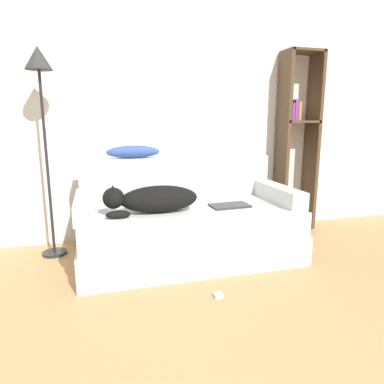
# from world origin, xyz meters

# --- Properties ---
(wall_back) EXTENTS (7.26, 0.06, 2.70)m
(wall_back) POSITION_xyz_m (0.00, 2.97, 1.35)
(wall_back) COLOR silver
(wall_back) RESTS_ON ground_plane
(couch) EXTENTS (1.81, 0.92, 0.45)m
(couch) POSITION_xyz_m (0.22, 2.26, 0.22)
(couch) COLOR silver
(couch) RESTS_ON ground_plane
(couch_backrest) EXTENTS (1.77, 0.15, 0.38)m
(couch_backrest) POSITION_xyz_m (0.22, 2.65, 0.64)
(couch_backrest) COLOR silver
(couch_backrest) RESTS_ON couch
(couch_arm_left) EXTENTS (0.15, 0.73, 0.14)m
(couch_arm_left) POSITION_xyz_m (-0.61, 2.25, 0.52)
(couch_arm_left) COLOR silver
(couch_arm_left) RESTS_ON couch
(couch_arm_right) EXTENTS (0.15, 0.73, 0.14)m
(couch_arm_right) POSITION_xyz_m (1.05, 2.25, 0.52)
(couch_arm_right) COLOR silver
(couch_arm_right) RESTS_ON couch
(dog) EXTENTS (0.74, 0.24, 0.23)m
(dog) POSITION_xyz_m (-0.10, 2.16, 0.56)
(dog) COLOR black
(dog) RESTS_ON couch
(laptop) EXTENTS (0.34, 0.21, 0.02)m
(laptop) POSITION_xyz_m (0.56, 2.18, 0.46)
(laptop) COLOR #2D2D30
(laptop) RESTS_ON couch
(throw_pillow) EXTENTS (0.48, 0.14, 0.11)m
(throw_pillow) POSITION_xyz_m (-0.19, 2.67, 0.89)
(throw_pillow) COLOR #335199
(throw_pillow) RESTS_ON couch_backrest
(bookshelf) EXTENTS (0.40, 0.26, 1.86)m
(bookshelf) POSITION_xyz_m (1.55, 2.78, 1.02)
(bookshelf) COLOR #4C3823
(bookshelf) RESTS_ON ground_plane
(floor_lamp) EXTENTS (0.21, 0.21, 1.74)m
(floor_lamp) POSITION_xyz_m (-0.91, 2.65, 1.41)
(floor_lamp) COLOR #232326
(floor_lamp) RESTS_ON ground_plane
(power_adapter) EXTENTS (0.06, 0.06, 0.02)m
(power_adapter) POSITION_xyz_m (0.23, 1.54, 0.01)
(power_adapter) COLOR silver
(power_adapter) RESTS_ON ground_plane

